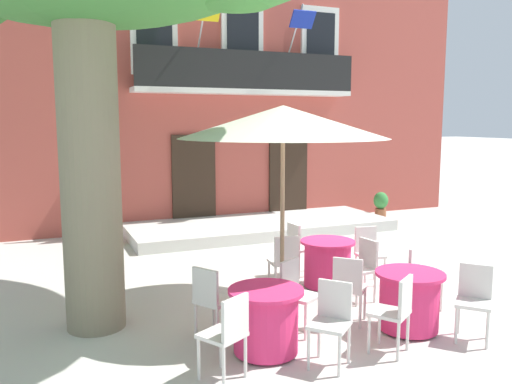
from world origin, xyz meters
The scene contains 21 objects.
ground_plane centered at (0.00, 0.00, 0.00)m, with size 120.00×120.00×0.00m, color beige.
building_facade centered at (0.09, 6.99, 3.75)m, with size 13.00×5.09×7.50m.
entrance_step_platform centered at (0.09, 3.83, 0.12)m, with size 6.25×2.35×0.25m, color silver.
cafe_table_near_tree centered at (-2.48, -2.29, 0.39)m, with size 0.86×0.86×0.76m.
cafe_chair_near_tree_0 centered at (-3.10, -2.72, 0.53)m, with size 0.54×0.54×0.91m.
cafe_chair_near_tree_1 centered at (-1.93, -2.80, 0.53)m, with size 0.56×0.56×0.91m.
cafe_chair_near_tree_2 centered at (-1.87, -1.85, 0.53)m, with size 0.55×0.55×0.91m.
cafe_chair_near_tree_3 centered at (-2.94, -1.69, 0.53)m, with size 0.55×0.55×0.91m.
cafe_table_middle centered at (-0.55, -2.39, 0.39)m, with size 0.86×0.86×0.76m.
cafe_chair_middle_0 centered at (0.03, -1.92, 0.53)m, with size 0.55×0.55×0.91m.
cafe_chair_middle_1 centered at (-1.14, -1.92, 0.53)m, with size 0.57×0.57×0.91m.
cafe_chair_middle_2 centered at (-1.13, -2.87, 0.53)m, with size 0.55×0.55×0.91m.
cafe_chair_middle_3 centered at (0.00, -2.90, 0.53)m, with size 0.56×0.56×0.91m.
cafe_table_front centered at (-0.60, -0.47, 0.39)m, with size 0.86×0.86×0.76m.
cafe_chair_front_0 centered at (0.15, -0.50, 0.53)m, with size 0.45×0.45×0.91m.
cafe_chair_front_1 centered at (-0.73, 0.27, 0.53)m, with size 0.42×0.42×0.91m.
cafe_chair_front_2 centered at (-1.36, -0.45, 0.53)m, with size 0.45×0.45×0.91m.
cafe_chair_front_3 centered at (-0.44, -1.21, 0.53)m, with size 0.44×0.44×0.91m.
cafe_umbrella centered at (-1.66, -1.00, 2.61)m, with size 2.90×2.90×2.85m.
ground_planter_left centered at (-3.38, 3.77, 0.42)m, with size 0.40×0.40×0.74m.
ground_planter_right centered at (3.57, 3.82, 0.43)m, with size 0.38×0.38×0.77m.
Camera 1 is at (-4.80, -7.49, 2.64)m, focal length 36.77 mm.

